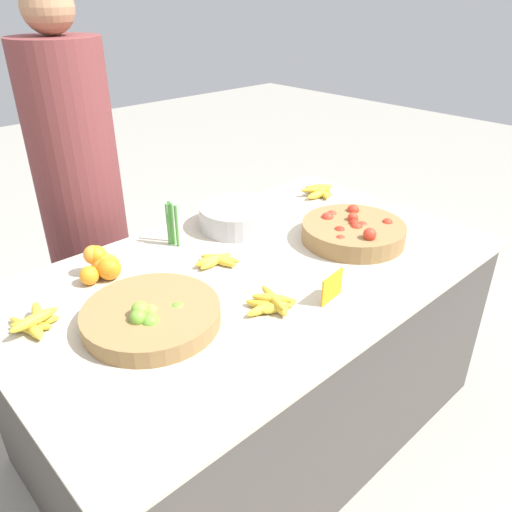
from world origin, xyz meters
The scene contains 13 objects.
ground_plane centered at (0.00, 0.00, 0.00)m, with size 12.00×12.00×0.00m, color #A39E93.
market_table centered at (0.00, 0.00, 0.37)m, with size 1.76×1.06×0.75m.
lime_bowl centered at (-0.45, -0.03, 0.78)m, with size 0.41×0.41×0.10m.
tomato_basket centered at (0.43, -0.10, 0.79)m, with size 0.40×0.40×0.11m.
orange_pile centered at (-0.42, 0.32, 0.79)m, with size 0.15×0.13×0.11m.
metal_bowl centered at (0.18, 0.31, 0.79)m, with size 0.32×0.32×0.09m.
price_sign centered at (0.04, -0.31, 0.79)m, with size 0.11×0.02×0.09m.
veg_bundle centered at (-0.10, 0.36, 0.83)m, with size 0.03×0.06×0.17m.
banana_bunch_front_right centered at (-0.08, 0.12, 0.76)m, with size 0.16×0.15×0.04m.
banana_bunch_front_center centered at (0.70, 0.30, 0.77)m, with size 0.16×0.18×0.06m.
banana_bunch_back_center centered at (-0.72, 0.18, 0.77)m, with size 0.15×0.17×0.06m.
banana_bunch_middle_left centered at (-0.14, -0.22, 0.77)m, with size 0.17×0.16×0.05m.
vendor_person centered at (-0.22, 0.87, 0.77)m, with size 0.35×0.35×1.66m.
Camera 1 is at (-1.06, -1.13, 1.63)m, focal length 35.00 mm.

